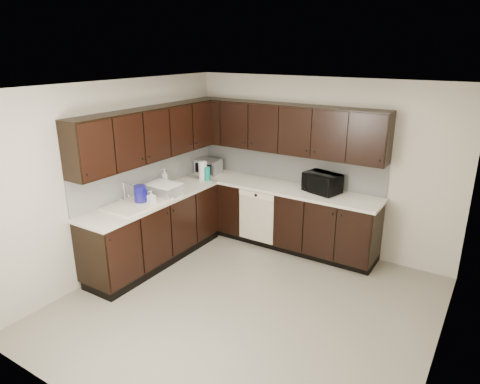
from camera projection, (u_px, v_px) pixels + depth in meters
The scene contains 20 objects.
floor at pixel (247, 306), 5.01m from camera, with size 4.00×4.00×0.00m, color gray.
ceiling at pixel (248, 88), 4.21m from camera, with size 4.00×4.00×0.00m, color white.
wall_back at pixel (319, 165), 6.21m from camera, with size 4.00×0.02×2.50m, color #BCB3A1.
wall_left at pixel (118, 178), 5.62m from camera, with size 0.02×4.00×2.50m, color #BCB3A1.
wall_right at pixel (450, 251), 3.59m from camera, with size 0.02×4.00×2.50m, color #BCB3A1.
wall_front at pixel (99, 291), 3.01m from camera, with size 4.00×0.02×2.50m, color #BCB3A1.
lower_cabinets at pixel (228, 224), 6.27m from camera, with size 3.00×2.80×0.90m.
countertop at pixel (227, 192), 6.11m from camera, with size 3.03×2.83×0.04m.
backsplash at pixel (223, 169), 6.30m from camera, with size 3.00×2.80×0.48m.
upper_cabinets at pixel (225, 131), 5.96m from camera, with size 3.00×2.80×0.70m.
dishwasher at pixel (256, 214), 6.32m from camera, with size 0.58×0.04×0.78m.
sink at pixel (137, 209), 5.57m from camera, with size 0.54×0.82×0.42m.
microwave at pixel (322, 183), 5.99m from camera, with size 0.49×0.33×0.27m, color black.
soap_bottle_a at pixel (151, 198), 5.52m from camera, with size 0.08×0.09×0.19m, color gray.
soap_bottle_b at pixel (165, 178), 6.22m from camera, with size 0.11×0.11×0.27m, color gray.
toaster_oven at pixel (208, 166), 6.89m from camera, with size 0.37×0.28×0.23m, color silver.
storage_bin at pixel (164, 190), 5.87m from camera, with size 0.42×0.31×0.16m, color white.
blue_pitcher at pixel (140, 194), 5.57m from camera, with size 0.16×0.16×0.24m, color #140F92.
teal_tumbler at pixel (207, 174), 6.54m from camera, with size 0.09×0.09×0.21m, color #0C8473.
paper_towel_roll at pixel (203, 170), 6.56m from camera, with size 0.13×0.13×0.29m, color silver.
Camera 1 is at (2.24, -3.69, 2.88)m, focal length 32.00 mm.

